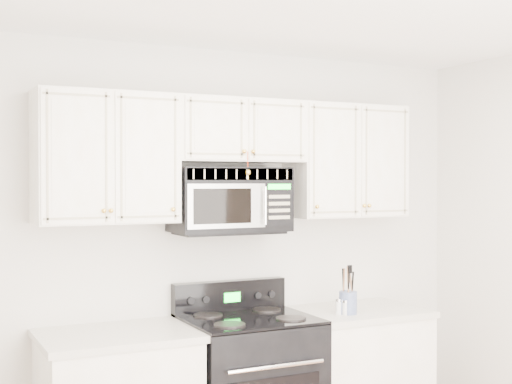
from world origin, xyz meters
TOP-DOWN VIEW (x-y plane):
  - room at (0.00, 0.00)m, footprint 3.51×3.51m
  - base_cabinet_right at (0.80, 1.44)m, footprint 0.86×0.65m
  - upper_cabinets at (-0.00, 1.58)m, footprint 2.44×0.37m
  - microwave at (-0.05, 1.57)m, footprint 0.72×0.41m
  - utensil_crock at (0.66, 1.32)m, footprint 0.11×0.11m
  - shaker_salt at (0.60, 1.33)m, footprint 0.04×0.04m
  - shaker_pepper at (0.62, 1.29)m, footprint 0.04×0.04m

SIDE VIEW (x-z plane):
  - base_cabinet_right at x=0.80m, z-range -0.03..0.89m
  - shaker_pepper at x=0.62m, z-range 0.92..1.01m
  - shaker_salt at x=0.60m, z-range 0.92..1.02m
  - utensil_crock at x=0.66m, z-range 0.85..1.15m
  - room at x=0.00m, z-range 0.00..2.60m
  - microwave at x=-0.05m, z-range 1.45..1.85m
  - upper_cabinets at x=0.00m, z-range 1.56..2.31m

